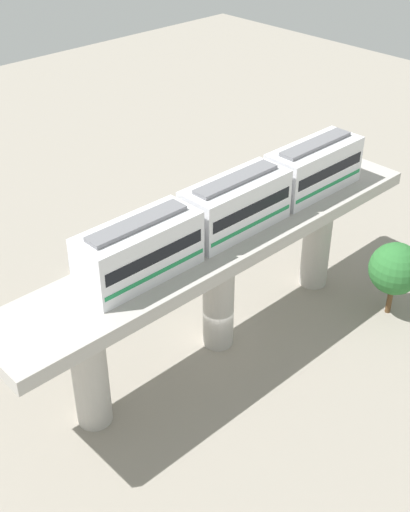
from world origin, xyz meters
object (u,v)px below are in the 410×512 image
at_px(train, 236,205).
at_px(parked_car_silver, 100,257).
at_px(parked_car_yellow, 35,321).
at_px(tree_near_viaduct, 395,269).

bearing_deg(train, parked_car_silver, -172.92).
bearing_deg(parked_car_silver, parked_car_yellow, -60.82).
height_order(train, tree_near_viaduct, train).
xyz_separation_m(parked_car_silver, parked_car_yellow, (3.21, -7.42, 0.00)).
relative_size(parked_car_silver, parked_car_yellow, 0.98).
height_order(parked_car_silver, tree_near_viaduct, tree_near_viaduct).
relative_size(train, parked_car_silver, 4.70).
bearing_deg(train, tree_near_viaduct, 58.34).
bearing_deg(tree_near_viaduct, parked_car_yellow, -128.70).
distance_m(train, parked_car_silver, 14.84).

